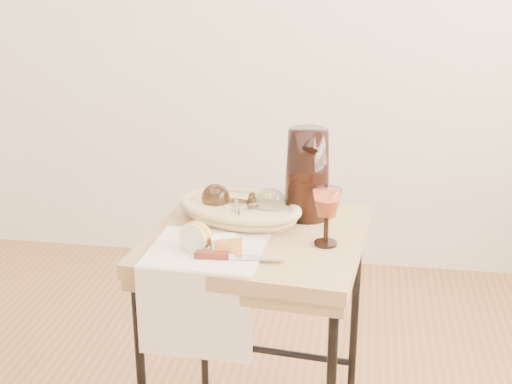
% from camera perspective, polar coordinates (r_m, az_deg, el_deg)
% --- Properties ---
extents(side_table, '(0.59, 0.59, 0.69)m').
position_cam_1_polar(side_table, '(1.97, 0.09, -12.61)').
color(side_table, brown).
rests_on(side_table, floor).
extents(tea_towel, '(0.28, 0.26, 0.01)m').
position_cam_1_polar(tea_towel, '(1.71, -4.09, -4.76)').
color(tea_towel, silver).
rests_on(tea_towel, side_table).
extents(bread_basket, '(0.37, 0.31, 0.05)m').
position_cam_1_polar(bread_basket, '(1.89, -1.32, -1.61)').
color(bread_basket, tan).
rests_on(bread_basket, side_table).
extents(goblet_lying_a, '(0.14, 0.10, 0.08)m').
position_cam_1_polar(goblet_lying_a, '(1.89, -2.07, -0.65)').
color(goblet_lying_a, '#4D331D').
rests_on(goblet_lying_a, bread_basket).
extents(goblet_lying_b, '(0.16, 0.14, 0.08)m').
position_cam_1_polar(goblet_lying_b, '(1.85, -0.04, -1.08)').
color(goblet_lying_b, white).
rests_on(goblet_lying_b, bread_basket).
extents(pitcher, '(0.23, 0.29, 0.29)m').
position_cam_1_polar(pitcher, '(1.88, 4.23, 1.51)').
color(pitcher, black).
rests_on(pitcher, side_table).
extents(wine_goblet, '(0.10, 0.10, 0.15)m').
position_cam_1_polar(wine_goblet, '(1.72, 5.79, -2.05)').
color(wine_goblet, white).
rests_on(wine_goblet, side_table).
extents(apple_half, '(0.09, 0.06, 0.07)m').
position_cam_1_polar(apple_half, '(1.69, -4.85, -3.56)').
color(apple_half, red).
rests_on(apple_half, tea_towel).
extents(apple_wedge, '(0.07, 0.05, 0.04)m').
position_cam_1_polar(apple_wedge, '(1.68, -2.68, -4.30)').
color(apple_wedge, beige).
rests_on(apple_wedge, tea_towel).
extents(table_knife, '(0.21, 0.04, 0.02)m').
position_cam_1_polar(table_knife, '(1.65, -1.67, -5.25)').
color(table_knife, silver).
rests_on(table_knife, tea_towel).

